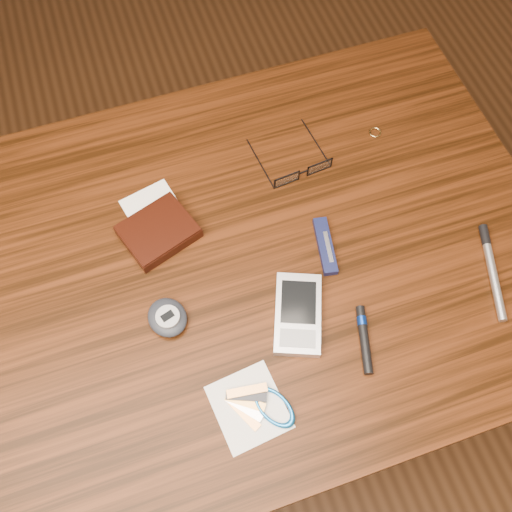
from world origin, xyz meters
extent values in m
plane|color=#472814|center=(0.00, 0.00, 0.00)|extent=(3.80, 3.80, 0.00)
cube|color=#371708|center=(0.00, 0.00, 0.73)|extent=(1.00, 0.70, 0.03)
cylinder|color=#4C2814|center=(0.45, -0.30, 0.36)|extent=(0.05, 0.05, 0.71)
cylinder|color=#4C2814|center=(-0.45, 0.30, 0.36)|extent=(0.05, 0.05, 0.71)
cylinder|color=#4C2814|center=(0.45, 0.30, 0.36)|extent=(0.05, 0.05, 0.71)
cube|color=black|center=(-0.10, 0.08, 0.76)|extent=(0.13, 0.12, 0.02)
cube|color=black|center=(-0.10, 0.08, 0.77)|extent=(0.13, 0.11, 0.00)
cube|color=silver|center=(-0.10, 0.14, 0.75)|extent=(0.09, 0.07, 0.00)
cube|color=black|center=(0.13, 0.10, 0.76)|extent=(0.04, 0.01, 0.02)
cube|color=silver|center=(0.13, 0.10, 0.76)|extent=(0.04, 0.01, 0.02)
cylinder|color=black|center=(0.10, 0.15, 0.75)|extent=(0.01, 0.11, 0.00)
cube|color=black|center=(0.18, 0.11, 0.76)|extent=(0.04, 0.01, 0.02)
cube|color=silver|center=(0.18, 0.11, 0.76)|extent=(0.04, 0.01, 0.02)
cylinder|color=black|center=(0.20, 0.16, 0.75)|extent=(0.01, 0.11, 0.00)
cube|color=black|center=(0.15, 0.11, 0.77)|extent=(0.01, 0.00, 0.00)
torus|color=tan|center=(0.30, 0.15, 0.75)|extent=(0.03, 0.03, 0.00)
cube|color=silver|center=(0.06, -0.12, 0.76)|extent=(0.11, 0.14, 0.02)
cube|color=black|center=(0.07, -0.10, 0.77)|extent=(0.07, 0.08, 0.00)
cube|color=gray|center=(0.05, -0.15, 0.77)|extent=(0.06, 0.04, 0.00)
ellipsoid|color=black|center=(-0.12, -0.06, 0.76)|extent=(0.07, 0.08, 0.02)
cylinder|color=gray|center=(-0.12, -0.07, 0.77)|extent=(0.03, 0.03, 0.00)
cube|color=black|center=(-0.12, -0.07, 0.78)|extent=(0.02, 0.02, 0.00)
cube|color=silver|center=(-0.05, -0.22, 0.75)|extent=(0.10, 0.11, 0.00)
torus|color=#1466B7|center=(-0.01, -0.23, 0.76)|extent=(0.07, 0.07, 0.01)
cube|color=#AA713C|center=(-0.06, -0.23, 0.75)|extent=(0.04, 0.06, 0.00)
cube|color=silver|center=(-0.05, -0.22, 0.75)|extent=(0.05, 0.05, 0.00)
cube|color=olive|center=(-0.05, -0.21, 0.76)|extent=(0.05, 0.04, 0.00)
cube|color=black|center=(-0.05, -0.21, 0.76)|extent=(0.06, 0.03, 0.00)
cube|color=#AA713C|center=(-0.04, -0.20, 0.76)|extent=(0.06, 0.02, 0.00)
cube|color=#111334|center=(0.14, -0.03, 0.76)|extent=(0.04, 0.10, 0.01)
cube|color=silver|center=(0.14, -0.03, 0.76)|extent=(0.02, 0.05, 0.00)
cylinder|color=silver|center=(0.36, -0.15, 0.76)|extent=(0.06, 0.15, 0.01)
cylinder|color=black|center=(0.38, -0.09, 0.76)|extent=(0.02, 0.04, 0.01)
cylinder|color=black|center=(0.14, -0.18, 0.76)|extent=(0.04, 0.10, 0.01)
cylinder|color=#0F35AC|center=(0.14, -0.16, 0.76)|extent=(0.02, 0.02, 0.01)
camera|label=1|loc=(-0.09, -0.37, 1.53)|focal=40.00mm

